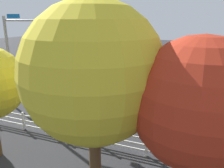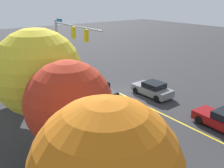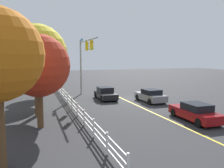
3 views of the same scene
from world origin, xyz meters
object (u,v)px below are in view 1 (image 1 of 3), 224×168
car_0 (78,99)px  tree_3 (93,73)px  car_2 (131,89)px  tree_1 (198,104)px

car_0 → tree_3: bearing=-54.1°
car_2 → car_0: bearing=51.0°
car_2 → tree_1: bearing=113.6°
car_0 → car_2: size_ratio=1.01×
tree_3 → tree_1: bearing=-178.7°
car_0 → tree_1: tree_1 is taller
car_0 → tree_3: size_ratio=0.55×
car_2 → tree_1: 13.18m
car_2 → tree_3: size_ratio=0.54×
car_2 → tree_1: tree_1 is taller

